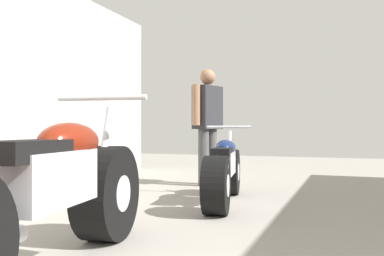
% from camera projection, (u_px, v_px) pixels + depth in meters
% --- Properties ---
extents(ground_plane, '(17.58, 17.58, 0.00)m').
position_uv_depth(ground_plane, '(264.00, 226.00, 3.31)').
color(ground_plane, gray).
extents(motorcycle_maroon_cruiser, '(0.71, 2.16, 1.01)m').
position_uv_depth(motorcycle_maroon_cruiser, '(43.00, 199.00, 2.12)').
color(motorcycle_maroon_cruiser, black).
rests_on(motorcycle_maroon_cruiser, ground_plane).
extents(motorcycle_black_naked, '(0.61, 1.76, 0.82)m').
position_uv_depth(motorcycle_black_naked, '(223.00, 172.00, 4.31)').
color(motorcycle_black_naked, black).
rests_on(motorcycle_black_naked, ground_plane).
extents(mechanic_in_blue, '(0.34, 0.65, 1.62)m').
position_uv_depth(mechanic_in_blue, '(208.00, 119.00, 5.77)').
color(mechanic_in_blue, '#4C4C4C').
rests_on(mechanic_in_blue, ground_plane).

